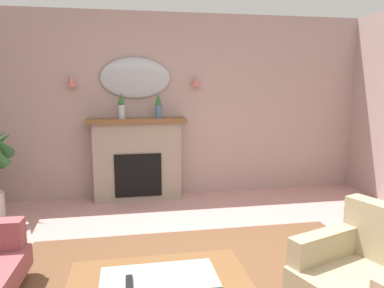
{
  "coord_description": "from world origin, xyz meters",
  "views": [
    {
      "loc": [
        -0.62,
        -2.37,
        1.61
      ],
      "look_at": [
        0.11,
        1.66,
        0.95
      ],
      "focal_mm": 34.0,
      "sensor_mm": 36.0,
      "label": 1
    }
  ],
  "objects_px": {
    "wall_sconce_left": "(71,81)",
    "tv_remote": "(129,283)",
    "wall_mirror": "(135,78)",
    "wall_sconce_right": "(196,82)",
    "mantel_vase_right": "(121,105)",
    "fireplace": "(138,160)",
    "armchair_in_corner": "(373,268)",
    "coffee_table": "(159,286)",
    "mantel_vase_left": "(158,106)"
  },
  "relations": [
    {
      "from": "wall_sconce_left",
      "to": "tv_remote",
      "type": "distance_m",
      "value": 3.43
    },
    {
      "from": "wall_mirror",
      "to": "tv_remote",
      "type": "xyz_separation_m",
      "value": [
        -0.15,
        -3.18,
        -1.26
      ]
    },
    {
      "from": "wall_sconce_right",
      "to": "mantel_vase_right",
      "type": "bearing_deg",
      "value": -173.48
    },
    {
      "from": "fireplace",
      "to": "wall_mirror",
      "type": "relative_size",
      "value": 1.42
    },
    {
      "from": "tv_remote",
      "to": "armchair_in_corner",
      "type": "relative_size",
      "value": 0.15
    },
    {
      "from": "mantel_vase_right",
      "to": "coffee_table",
      "type": "relative_size",
      "value": 0.32
    },
    {
      "from": "wall_sconce_right",
      "to": "tv_remote",
      "type": "bearing_deg",
      "value": -107.72
    },
    {
      "from": "mantel_vase_right",
      "to": "tv_remote",
      "type": "relative_size",
      "value": 2.17
    },
    {
      "from": "fireplace",
      "to": "coffee_table",
      "type": "relative_size",
      "value": 1.24
    },
    {
      "from": "mantel_vase_right",
      "to": "wall_sconce_right",
      "type": "distance_m",
      "value": 1.1
    },
    {
      "from": "wall_mirror",
      "to": "wall_sconce_right",
      "type": "bearing_deg",
      "value": -3.37
    },
    {
      "from": "armchair_in_corner",
      "to": "wall_sconce_right",
      "type": "bearing_deg",
      "value": 103.98
    },
    {
      "from": "wall_mirror",
      "to": "armchair_in_corner",
      "type": "xyz_separation_m",
      "value": [
        1.59,
        -3.03,
        -1.4
      ]
    },
    {
      "from": "wall_mirror",
      "to": "coffee_table",
      "type": "height_order",
      "value": "wall_mirror"
    },
    {
      "from": "wall_mirror",
      "to": "wall_sconce_left",
      "type": "height_order",
      "value": "wall_mirror"
    },
    {
      "from": "fireplace",
      "to": "mantel_vase_right",
      "type": "distance_m",
      "value": 0.8
    },
    {
      "from": "mantel_vase_right",
      "to": "wall_sconce_left",
      "type": "distance_m",
      "value": 0.73
    },
    {
      "from": "fireplace",
      "to": "wall_sconce_right",
      "type": "distance_m",
      "value": 1.38
    },
    {
      "from": "wall_sconce_left",
      "to": "mantel_vase_left",
      "type": "bearing_deg",
      "value": -5.96
    },
    {
      "from": "fireplace",
      "to": "wall_sconce_left",
      "type": "distance_m",
      "value": 1.38
    },
    {
      "from": "wall_sconce_left",
      "to": "armchair_in_corner",
      "type": "height_order",
      "value": "wall_sconce_left"
    },
    {
      "from": "fireplace",
      "to": "wall_sconce_right",
      "type": "height_order",
      "value": "wall_sconce_right"
    },
    {
      "from": "wall_sconce_left",
      "to": "armchair_in_corner",
      "type": "xyz_separation_m",
      "value": [
        2.44,
        -2.98,
        -1.35
      ]
    },
    {
      "from": "wall_mirror",
      "to": "armchair_in_corner",
      "type": "relative_size",
      "value": 0.92
    },
    {
      "from": "fireplace",
      "to": "tv_remote",
      "type": "xyz_separation_m",
      "value": [
        -0.15,
        -3.04,
        -0.12
      ]
    },
    {
      "from": "mantel_vase_left",
      "to": "tv_remote",
      "type": "xyz_separation_m",
      "value": [
        -0.45,
        -3.01,
        -0.88
      ]
    },
    {
      "from": "tv_remote",
      "to": "armchair_in_corner",
      "type": "xyz_separation_m",
      "value": [
        1.74,
        0.15,
        -0.15
      ]
    },
    {
      "from": "fireplace",
      "to": "coffee_table",
      "type": "height_order",
      "value": "fireplace"
    },
    {
      "from": "wall_mirror",
      "to": "coffee_table",
      "type": "bearing_deg",
      "value": -89.42
    },
    {
      "from": "fireplace",
      "to": "wall_mirror",
      "type": "xyz_separation_m",
      "value": [
        -0.0,
        0.14,
        1.14
      ]
    },
    {
      "from": "mantel_vase_right",
      "to": "coffee_table",
      "type": "xyz_separation_m",
      "value": [
        0.23,
        -2.96,
        -0.96
      ]
    },
    {
      "from": "mantel_vase_left",
      "to": "tv_remote",
      "type": "distance_m",
      "value": 3.17
    },
    {
      "from": "fireplace",
      "to": "mantel_vase_right",
      "type": "relative_size",
      "value": 3.92
    },
    {
      "from": "tv_remote",
      "to": "armchair_in_corner",
      "type": "bearing_deg",
      "value": 4.98
    },
    {
      "from": "mantel_vase_right",
      "to": "wall_sconce_right",
      "type": "xyz_separation_m",
      "value": [
        1.05,
        0.12,
        0.32
      ]
    },
    {
      "from": "mantel_vase_left",
      "to": "wall_mirror",
      "type": "distance_m",
      "value": 0.51
    },
    {
      "from": "wall_sconce_left",
      "to": "wall_sconce_right",
      "type": "relative_size",
      "value": 1.0
    },
    {
      "from": "mantel_vase_left",
      "to": "coffee_table",
      "type": "bearing_deg",
      "value": -95.19
    },
    {
      "from": "mantel_vase_right",
      "to": "armchair_in_corner",
      "type": "relative_size",
      "value": 0.33
    },
    {
      "from": "wall_sconce_right",
      "to": "coffee_table",
      "type": "distance_m",
      "value": 3.43
    },
    {
      "from": "mantel_vase_left",
      "to": "coffee_table",
      "type": "relative_size",
      "value": 0.3
    },
    {
      "from": "wall_sconce_left",
      "to": "armchair_in_corner",
      "type": "distance_m",
      "value": 4.08
    },
    {
      "from": "armchair_in_corner",
      "to": "fireplace",
      "type": "bearing_deg",
      "value": 118.88
    },
    {
      "from": "wall_mirror",
      "to": "coffee_table",
      "type": "xyz_separation_m",
      "value": [
        0.03,
        -3.13,
        -1.33
      ]
    },
    {
      "from": "mantel_vase_right",
      "to": "wall_mirror",
      "type": "bearing_deg",
      "value": 40.36
    },
    {
      "from": "mantel_vase_right",
      "to": "wall_sconce_left",
      "type": "height_order",
      "value": "wall_sconce_left"
    },
    {
      "from": "mantel_vase_right",
      "to": "coffee_table",
      "type": "distance_m",
      "value": 3.11
    },
    {
      "from": "fireplace",
      "to": "mantel_vase_left",
      "type": "relative_size",
      "value": 4.09
    },
    {
      "from": "wall_sconce_right",
      "to": "coffee_table",
      "type": "relative_size",
      "value": 0.13
    },
    {
      "from": "mantel_vase_right",
      "to": "tv_remote",
      "type": "xyz_separation_m",
      "value": [
        0.05,
        -3.01,
        -0.89
      ]
    }
  ]
}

